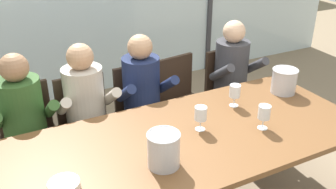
% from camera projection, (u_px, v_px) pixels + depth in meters
% --- Properties ---
extents(ground, '(14.00, 14.00, 0.00)m').
position_uv_depth(ground, '(137.00, 150.00, 3.63)').
color(ground, '#847056').
extents(dining_table, '(2.43, 1.07, 0.73)m').
position_uv_depth(dining_table, '(192.00, 143.00, 2.54)').
color(dining_table, brown).
rests_on(dining_table, ground).
extents(chair_near_curtain, '(0.44, 0.44, 0.86)m').
position_uv_depth(chair_near_curtain, '(29.00, 130.00, 3.00)').
color(chair_near_curtain, '#332319').
rests_on(chair_near_curtain, ground).
extents(chair_left_of_center, '(0.44, 0.44, 0.86)m').
position_uv_depth(chair_left_of_center, '(86.00, 120.00, 3.15)').
color(chair_left_of_center, '#332319').
rests_on(chair_left_of_center, ground).
extents(chair_center, '(0.45, 0.45, 0.86)m').
position_uv_depth(chair_center, '(141.00, 107.00, 3.35)').
color(chair_center, '#332319').
rests_on(chair_center, ground).
extents(chair_right_of_center, '(0.50, 0.50, 0.86)m').
position_uv_depth(chair_right_of_center, '(180.00, 96.00, 3.55)').
color(chair_right_of_center, '#332319').
rests_on(chair_right_of_center, ground).
extents(chair_near_window_right, '(0.48, 0.48, 0.86)m').
position_uv_depth(chair_near_window_right, '(228.00, 86.00, 3.75)').
color(chair_near_window_right, '#332319').
rests_on(chair_near_window_right, ground).
extents(person_olive_shirt, '(0.47, 0.62, 1.18)m').
position_uv_depth(person_olive_shirt, '(25.00, 122.00, 2.78)').
color(person_olive_shirt, '#2D5123').
rests_on(person_olive_shirt, ground).
extents(person_beige_jumper, '(0.46, 0.61, 1.18)m').
position_uv_depth(person_beige_jumper, '(88.00, 108.00, 2.98)').
color(person_beige_jumper, '#B7AD9E').
rests_on(person_beige_jumper, ground).
extents(person_navy_polo, '(0.46, 0.61, 1.18)m').
position_uv_depth(person_navy_polo, '(145.00, 95.00, 3.18)').
color(person_navy_polo, '#192347').
rests_on(person_navy_polo, ground).
extents(person_charcoal_jacket, '(0.47, 0.62, 1.18)m').
position_uv_depth(person_charcoal_jacket, '(235.00, 75.00, 3.57)').
color(person_charcoal_jacket, '#38383D').
rests_on(person_charcoal_jacket, ground).
extents(ice_bucket_primary, '(0.21, 0.21, 0.20)m').
position_uv_depth(ice_bucket_primary, '(284.00, 80.00, 3.05)').
color(ice_bucket_primary, '#B7B7BC').
rests_on(ice_bucket_primary, dining_table).
extents(ice_bucket_secondary, '(0.20, 0.20, 0.22)m').
position_uv_depth(ice_bucket_secondary, '(164.00, 149.00, 2.16)').
color(ice_bucket_secondary, '#B7B7BC').
rests_on(ice_bucket_secondary, dining_table).
extents(tasting_bowl, '(0.17, 0.17, 0.05)m').
position_uv_depth(tasting_bowl, '(64.00, 186.00, 2.01)').
color(tasting_bowl, silver).
rests_on(tasting_bowl, dining_table).
extents(wine_glass_by_left_taster, '(0.08, 0.08, 0.17)m').
position_uv_depth(wine_glass_by_left_taster, '(264.00, 113.00, 2.54)').
color(wine_glass_by_left_taster, silver).
rests_on(wine_glass_by_left_taster, dining_table).
extents(wine_glass_near_bucket, '(0.08, 0.08, 0.17)m').
position_uv_depth(wine_glass_near_bucket, '(201.00, 114.00, 2.52)').
color(wine_glass_near_bucket, silver).
rests_on(wine_glass_near_bucket, dining_table).
extents(wine_glass_center_pour, '(0.08, 0.08, 0.17)m').
position_uv_depth(wine_glass_center_pour, '(235.00, 92.00, 2.83)').
color(wine_glass_center_pour, silver).
rests_on(wine_glass_center_pour, dining_table).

